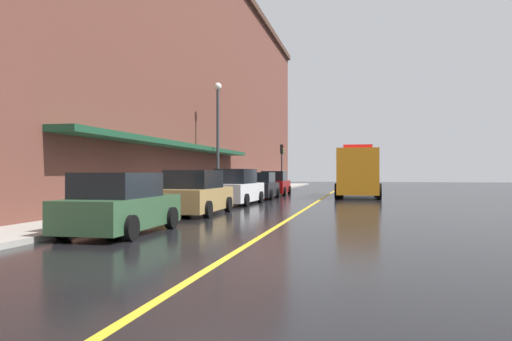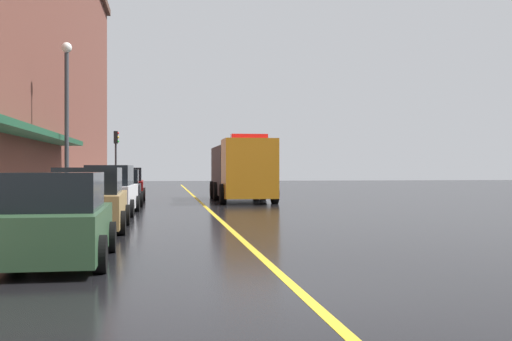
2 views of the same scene
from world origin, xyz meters
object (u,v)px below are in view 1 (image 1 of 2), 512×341
Objects in this scene: parked_car_0 at (121,205)px; parked_car_2 at (237,188)px; parked_car_4 at (275,184)px; street_lamp_left at (218,127)px; parked_car_3 at (260,186)px; parking_meter_1 at (239,182)px; utility_truck at (358,173)px; parked_car_1 at (196,194)px; traffic_light_near at (282,158)px; parking_meter_0 at (122,191)px; parking_meter_2 at (127,190)px.

parked_car_2 is at bearing -1.08° from parked_car_0.
street_lamp_left is (-2.07, -7.81, 3.57)m from parked_car_4.
parked_car_2 reaches higher than parked_car_3.
parking_meter_1 is (-1.45, 0.35, 0.26)m from parked_car_3.
utility_truck is 8.39m from parking_meter_1.
parked_car_1 reaches higher than parked_car_0.
parked_car_0 is 0.89× the size of parked_car_2.
traffic_light_near reaches higher than parked_car_1.
parking_meter_0 is at bearing -87.36° from street_lamp_left.
parked_car_1 is at bearing 178.77° from parked_car_3.
utility_truck reaches higher than parked_car_3.
street_lamp_left reaches higher than parking_meter_1.
parked_car_1 is at bearing -78.14° from street_lamp_left.
utility_truck reaches higher than parking_meter_0.
parked_car_3 is (-0.03, 5.68, -0.07)m from parked_car_2.
parking_meter_2 is at bearing -90.00° from parking_meter_1.
parked_car_4 is at bearing -104.45° from utility_truck.
parking_meter_0 is (-1.47, -20.81, 0.23)m from parked_car_4.
traffic_light_near is (-1.39, 16.93, 2.36)m from parked_car_3.
parked_car_1 is 3.53× the size of parking_meter_2.
parked_car_2 reaches higher than parking_meter_1.
parked_car_0 is 0.63× the size of street_lamp_left.
parked_car_1 is 17.37m from parked_car_4.
traffic_light_near is at bearing 3.67° from parked_car_3.
parked_car_3 is 0.49× the size of utility_truck.
traffic_light_near reaches higher than parking_meter_2.
parked_car_1 is 16.99m from utility_truck.
parking_meter_0 is (-1.45, -15.41, 0.26)m from parked_car_3.
street_lamp_left is at bearing 163.73° from parked_car_4.
parked_car_0 is 16.34m from street_lamp_left.
utility_truck is 6.70× the size of parking_meter_1.
parked_car_4 is at bearing -1.00° from parked_car_1.
parked_car_2 reaches higher than parking_meter_2.
street_lamp_left is at bearing 6.43° from parked_car_0.
utility_truck is 6.70× the size of parking_meter_0.
parked_car_1 is 1.08× the size of parked_car_3.
parked_car_4 is 3.43× the size of parking_meter_0.
parking_meter_1 is 15.38m from parking_meter_2.
parked_car_4 is 3.43× the size of parking_meter_1.
street_lamp_left reaches higher than utility_truck.
parked_car_0 is 12.53m from parked_car_2.
traffic_light_near is at bearing 1.27° from parked_car_0.
parking_meter_2 is (-1.47, 3.18, 0.27)m from parked_car_0.
parked_car_3 is (0.04, 11.97, -0.03)m from parked_car_1.
parked_car_1 is 1.09× the size of traffic_light_near.
parking_meter_2 is at bearing -22.09° from utility_truck.
parked_car_2 is 11.08m from parked_car_4.
utility_truck is 20.69m from parking_meter_0.
parked_car_3 is at bearing 84.62° from parking_meter_0.
parked_car_4 reaches higher than parking_meter_2.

